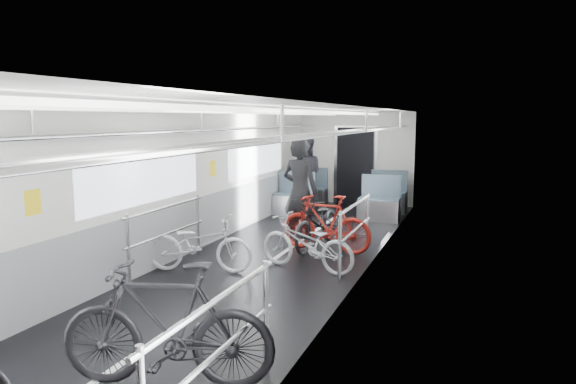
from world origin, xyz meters
name	(u,v)px	position (x,y,z in m)	size (l,w,h in m)	color
car_shell	(285,186)	(0.00, 1.78, 1.13)	(3.02, 14.01, 2.41)	black
bike_left_far	(199,244)	(-0.78, 0.28, 0.42)	(0.55, 1.58, 0.83)	silver
bike_right_near	(167,325)	(0.63, -2.68, 0.55)	(0.51, 1.82, 1.09)	black
bike_right_mid	(306,243)	(0.67, 0.89, 0.41)	(0.54, 1.56, 0.82)	#B1B2B6
bike_right_far	(325,223)	(0.63, 2.04, 0.49)	(0.46, 1.63, 0.98)	maroon
bike_aisle	(318,222)	(0.43, 2.25, 0.45)	(0.60, 1.73, 0.91)	black
person_standing	(300,192)	(0.07, 2.35, 0.95)	(0.69, 0.46, 1.90)	black
person_seated	(305,174)	(-0.90, 5.52, 0.90)	(0.88, 0.68, 1.80)	#2C2B33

